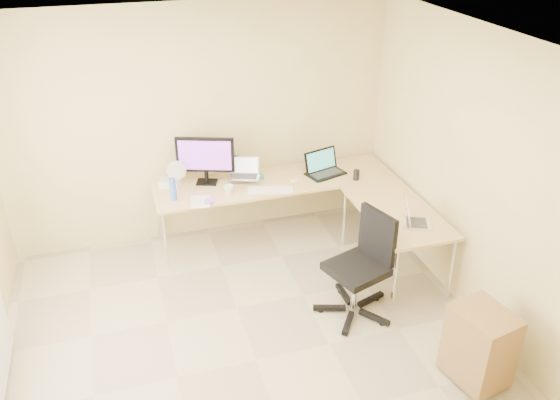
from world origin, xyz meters
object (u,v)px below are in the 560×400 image
object	(u,v)px
mug	(229,190)
laptop_return	(418,214)
desk_fan	(176,174)
desk_return	(394,241)
laptop_black	(326,163)
desk_main	(275,209)
laptop_center	(244,168)
keyboard	(270,190)
monitor	(206,160)
cabinet	(480,345)
water_bottle	(173,189)
office_chair	(356,268)

from	to	relation	value
mug	laptop_return	xyz separation A→B (m)	(1.58, -1.12, 0.06)
mug	desk_fan	xyz separation A→B (m)	(-0.49, 0.37, 0.08)
desk_return	laptop_black	distance (m)	1.17
desk_main	laptop_center	bearing A→B (deg)	167.59
keyboard	desk_fan	xyz separation A→B (m)	(-0.93, 0.43, 0.12)
laptop_return	desk_main	bearing A→B (deg)	62.88
desk_main	mug	distance (m)	0.71
desk_return	laptop_black	bearing A→B (deg)	111.79
monitor	desk_return	bearing A→B (deg)	-14.75
keyboard	desk_fan	size ratio (longest dim) A/B	1.81
laptop_center	laptop_black	distance (m)	0.92
monitor	keyboard	world-z (taller)	monitor
keyboard	cabinet	size ratio (longest dim) A/B	0.74
mug	cabinet	xyz separation A→B (m)	(1.48, -2.41, -0.42)
laptop_center	water_bottle	world-z (taller)	laptop_center
monitor	laptop_center	bearing A→B (deg)	7.29
laptop_return	laptop_black	bearing A→B (deg)	43.59
desk_return	water_bottle	size ratio (longest dim) A/B	5.40
mug	office_chair	bearing A→B (deg)	-56.54
desk_fan	cabinet	distance (m)	3.44
mug	office_chair	xyz separation A→B (m)	(0.88, -1.34, -0.28)
monitor	laptop_return	bearing A→B (deg)	-20.09
desk_main	desk_fan	bearing A→B (deg)	169.19
desk_fan	cabinet	bearing A→B (deg)	-67.33
desk_main	monitor	bearing A→B (deg)	167.72
cabinet	office_chair	bearing A→B (deg)	107.73
desk_fan	cabinet	xyz separation A→B (m)	(1.97, -2.77, -0.50)
monitor	laptop_black	world-z (taller)	monitor
desk_return	desk_fan	size ratio (longest dim) A/B	4.89
desk_main	water_bottle	size ratio (longest dim) A/B	11.01
keyboard	monitor	bearing A→B (deg)	162.74
laptop_black	cabinet	size ratio (longest dim) A/B	0.65
desk_fan	office_chair	distance (m)	2.21
water_bottle	cabinet	size ratio (longest dim) A/B	0.37
desk_main	cabinet	world-z (taller)	desk_main
desk_main	office_chair	world-z (taller)	office_chair
desk_fan	keyboard	bearing A→B (deg)	-37.56
monitor	laptop_center	world-z (taller)	monitor
desk_return	desk_fan	xyz separation A→B (m)	(-2.02, 1.20, 0.50)
mug	cabinet	world-z (taller)	mug
water_bottle	office_chair	xyz separation A→B (m)	(1.45, -1.38, -0.35)
desk_main	monitor	distance (m)	0.98
laptop_center	water_bottle	bearing A→B (deg)	-145.46
laptop_center	laptop_return	world-z (taller)	laptop_center
mug	water_bottle	bearing A→B (deg)	175.96
office_chair	monitor	bearing A→B (deg)	103.97
desk_main	cabinet	distance (m)	2.73
desk_return	water_bottle	bearing A→B (deg)	157.40
laptop_return	office_chair	xyz separation A→B (m)	(-0.70, -0.21, -0.33)
mug	monitor	bearing A→B (deg)	117.82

